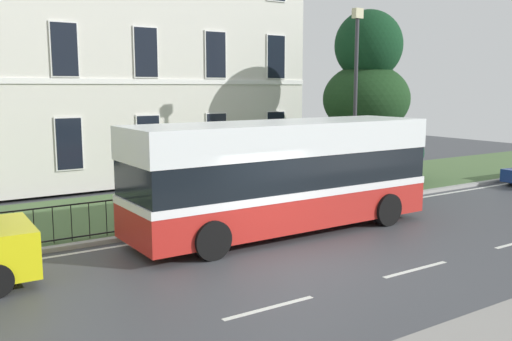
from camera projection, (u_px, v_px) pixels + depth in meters
ground_plane at (268, 252)px, 13.82m from camera, size 60.00×56.00×0.18m
georgian_townhouse at (108, 23)px, 24.91m from camera, size 15.80×8.80×13.48m
iron_verge_railing at (232, 201)px, 16.88m from camera, size 16.08×0.04×0.97m
evergreen_tree at (367, 114)px, 23.26m from camera, size 4.67×4.67×7.08m
single_decker_bus at (284, 174)px, 15.53m from camera, size 9.05×2.70×3.11m
street_lamp_post at (356, 89)px, 20.47m from camera, size 0.36×0.24×6.76m
litter_bin at (237, 194)px, 17.91m from camera, size 0.47×0.47×1.03m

